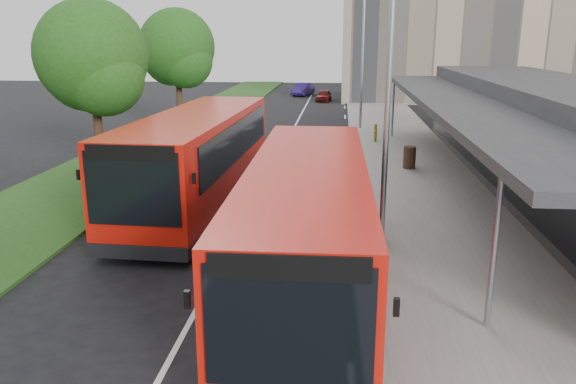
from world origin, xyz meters
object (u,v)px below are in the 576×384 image
Objects in this scene: tree_mid at (93,63)px; bollard at (375,133)px; lamp_post_far at (361,53)px; car_far at (303,89)px; lamp_post_near at (386,72)px; litter_bin at (409,157)px; bus_main at (307,227)px; bus_second at (198,159)px; car_near at (324,95)px; tree_far at (177,52)px.

bollard is (11.88, 8.09, -3.99)m from tree_mid.
lamp_post_far reaches higher than car_far.
lamp_post_near is 9.91m from litter_bin.
bus_main is at bearing -48.35° from tree_mid.
car_far is at bearing 90.74° from bus_second.
lamp_post_near is 41.91m from car_far.
lamp_post_near is 36.72m from car_near.
tree_far is 17.13m from bus_second.
lamp_post_far reaches higher than litter_bin.
lamp_post_near is at bearing -92.83° from bollard.
tree_mid is at bearing -145.73° from bollard.
lamp_post_near is 7.34m from bus_second.
bollard is at bearing -81.24° from lamp_post_far.
bus_main is at bearing -83.58° from car_near.
tree_mid is at bearing 144.57° from bus_second.
bus_second is at bearing 152.84° from lamp_post_near.
lamp_post_near is 8.45× the size of litter_bin.
tree_far is 23.57m from car_far.
lamp_post_far is 17.12m from car_near.
tree_far is at bearing 111.75° from bus_main.
bus_second reaches higher than litter_bin.
bus_second is (5.21, -16.02, -3.12)m from tree_far.
bus_second reaches higher than bollard.
tree_far is 13.16m from bollard.
bus_second reaches higher than car_far.
car_near is at bearing 99.28° from bollard.
car_far reaches higher than litter_bin.
tree_far reaches higher than car_far.
lamp_post_near is at bearing -59.71° from tree_far.
tree_far is at bearing 120.29° from lamp_post_near.
tree_mid is 14.33m from bus_main.
car_near is at bearing 99.43° from lamp_post_far.
tree_far is at bearing 141.79° from litter_bin.
car_far is (6.18, 34.37, -3.99)m from tree_mid.
tree_mid is at bearing 130.91° from bus_main.
car_far is at bearing 118.94° from car_near.
lamp_post_near is at bearing 61.00° from bus_main.
bollard reaches higher than litter_bin.
lamp_post_far is (11.13, 12.95, 0.11)m from tree_mid.
lamp_post_far is at bearing 49.32° from tree_mid.
bollard is 26.88m from car_far.
lamp_post_far is at bearing 98.76° from bollard.
car_far is (0.97, 38.38, -1.00)m from bus_second.
tree_mid is at bearing -130.68° from lamp_post_far.
tree_mid reaches higher than bollard.
bus_main is at bearing -106.69° from litter_bin.
car_far is at bearing 101.77° from litter_bin.
bus_main reaches higher than car_near.
bus_second is 13.86m from bollard.
lamp_post_near is 15.71m from bollard.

